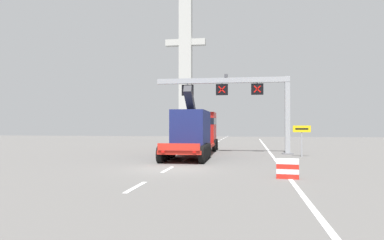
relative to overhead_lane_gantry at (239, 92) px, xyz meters
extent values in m
plane|color=slate|center=(-3.57, -11.55, -5.29)|extent=(112.00, 112.00, 0.00)
cube|color=silver|center=(-3.64, -17.55, -5.29)|extent=(0.20, 2.60, 0.01)
cube|color=silver|center=(-3.64, -11.86, -5.29)|extent=(0.20, 2.60, 0.01)
cube|color=silver|center=(-3.64, -6.17, -5.29)|extent=(0.20, 2.60, 0.01)
cube|color=silver|center=(-3.64, -0.48, -5.29)|extent=(0.20, 2.60, 0.01)
cube|color=silver|center=(-3.64, 5.21, -5.29)|extent=(0.20, 2.60, 0.01)
cube|color=silver|center=(-3.64, 10.90, -5.29)|extent=(0.20, 2.60, 0.01)
cube|color=silver|center=(-3.64, 16.58, -5.29)|extent=(0.20, 2.60, 0.01)
cube|color=silver|center=(-3.64, 22.27, -5.29)|extent=(0.20, 2.60, 0.01)
cube|color=silver|center=(-3.64, 27.96, -5.29)|extent=(0.20, 2.60, 0.01)
cube|color=silver|center=(-3.64, 33.65, -5.29)|extent=(0.20, 2.60, 0.01)
cube|color=silver|center=(-3.64, 39.34, -5.29)|extent=(0.20, 2.60, 0.01)
cube|color=silver|center=(-3.64, 45.03, -5.29)|extent=(0.20, 2.60, 0.01)
cube|color=silver|center=(2.63, 0.45, -5.29)|extent=(0.20, 63.00, 0.01)
cube|color=#9EA0A5|center=(4.02, 0.00, -2.01)|extent=(0.40, 0.40, 6.56)
cube|color=slate|center=(4.02, 0.00, -5.25)|extent=(0.90, 0.90, 0.08)
cube|color=#9EA0A5|center=(-1.50, 0.00, 1.02)|extent=(11.45, 0.44, 0.44)
cube|color=#4C4C51|center=(-1.15, 0.00, 1.42)|extent=(0.28, 0.40, 0.28)
cube|color=black|center=(1.52, 0.00, 0.22)|extent=(1.03, 0.24, 0.95)
cube|color=#9EA0A5|center=(1.52, 0.00, 0.75)|extent=(0.08, 0.08, 0.16)
cube|color=red|center=(1.52, -0.13, 0.22)|extent=(0.63, 0.02, 0.63)
cube|color=red|center=(1.52, -0.13, 0.22)|extent=(0.63, 0.02, 0.63)
cube|color=black|center=(-1.50, 0.00, 0.22)|extent=(1.03, 0.24, 0.95)
cube|color=#9EA0A5|center=(-1.50, 0.00, 0.75)|extent=(0.08, 0.08, 0.16)
cube|color=red|center=(-1.50, -0.13, 0.22)|extent=(0.63, 0.02, 0.63)
cube|color=red|center=(-1.50, -0.13, 0.22)|extent=(0.63, 0.02, 0.63)
cube|color=black|center=(-4.52, 0.00, 0.22)|extent=(1.03, 0.24, 0.95)
cube|color=#9EA0A5|center=(-4.52, 0.00, 0.75)|extent=(0.08, 0.08, 0.16)
cone|color=red|center=(-4.52, -0.13, 0.05)|extent=(0.66, 0.02, 0.66)
cube|color=red|center=(-3.57, -4.15, -4.56)|extent=(2.94, 10.44, 0.24)
cube|color=red|center=(-3.49, -9.43, -4.19)|extent=(2.66, 0.12, 0.44)
cylinder|color=black|center=(-4.86, -8.67, -4.74)|extent=(0.33, 1.10, 1.10)
cylinder|color=black|center=(-2.16, -8.63, -4.74)|extent=(0.33, 1.10, 1.10)
cylinder|color=black|center=(-4.87, -7.62, -4.74)|extent=(0.33, 1.10, 1.10)
cylinder|color=black|center=(-2.17, -7.58, -4.74)|extent=(0.33, 1.10, 1.10)
cylinder|color=black|center=(-4.88, -6.57, -4.74)|extent=(0.33, 1.10, 1.10)
cylinder|color=black|center=(-2.18, -6.53, -4.74)|extent=(0.33, 1.10, 1.10)
cylinder|color=black|center=(-4.90, -5.52, -4.74)|extent=(0.33, 1.10, 1.10)
cylinder|color=black|center=(-2.20, -5.48, -4.74)|extent=(0.33, 1.10, 1.10)
cylinder|color=black|center=(-4.91, -4.47, -4.74)|extent=(0.33, 1.10, 1.10)
cylinder|color=black|center=(-2.21, -4.43, -4.74)|extent=(0.33, 1.10, 1.10)
cube|color=red|center=(-3.66, 2.95, -3.19)|extent=(2.62, 3.23, 3.10)
cube|color=black|center=(-3.66, 2.95, -2.50)|extent=(2.65, 3.26, 0.60)
cylinder|color=black|center=(-4.96, 3.81, -4.74)|extent=(0.35, 1.10, 1.10)
cylinder|color=black|center=(-2.39, 3.85, -4.74)|extent=(0.35, 1.10, 1.10)
cylinder|color=black|center=(-4.94, 1.81, -4.74)|extent=(0.35, 1.10, 1.10)
cylinder|color=black|center=(-2.36, 1.85, -4.74)|extent=(0.35, 1.10, 1.10)
cube|color=navy|center=(-3.57, -3.75, -3.09)|extent=(2.46, 5.75, 2.70)
cube|color=#2D2D33|center=(-3.56, -4.61, -1.14)|extent=(0.60, 2.95, 2.29)
cube|color=red|center=(-4.47, -9.48, -4.49)|extent=(0.20, 0.06, 0.12)
cube|color=red|center=(-2.51, -9.45, -4.49)|extent=(0.20, 0.06, 0.12)
cylinder|color=#9EA0A5|center=(4.80, -2.64, -4.09)|extent=(0.10, 0.10, 2.41)
cube|color=yellow|center=(4.80, -2.70, -3.14)|extent=(1.33, 0.06, 0.51)
cube|color=black|center=(4.80, -2.74, -3.14)|extent=(0.96, 0.01, 0.12)
cube|color=red|center=(2.55, -14.22, -5.18)|extent=(1.06, 0.63, 0.23)
cube|color=white|center=(2.55, -14.22, -4.96)|extent=(1.06, 0.63, 0.22)
cube|color=red|center=(2.55, -14.22, -4.73)|extent=(1.06, 0.63, 0.23)
cube|color=white|center=(2.55, -14.22, -4.51)|extent=(1.06, 0.63, 0.23)
cube|color=#B7B7B2|center=(-13.18, 48.44, 11.58)|extent=(2.80, 2.00, 33.76)
cube|color=#B7B7B2|center=(-13.18, 48.44, 15.64)|extent=(9.00, 1.60, 1.40)
camera|label=1|loc=(0.77, -31.32, -2.82)|focal=33.83mm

